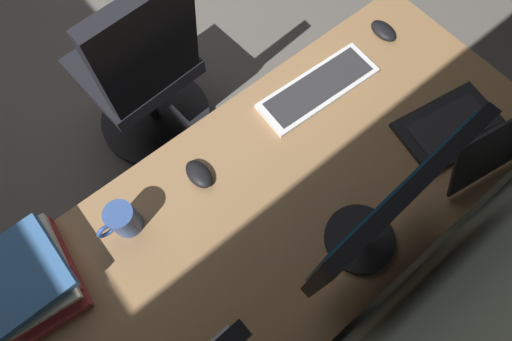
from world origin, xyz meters
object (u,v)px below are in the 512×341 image
(monitor_primary, at_px, (385,212))
(drawer_pedestal, at_px, (247,264))
(book_stack_near, at_px, (27,277))
(office_chair, at_px, (144,77))
(coffee_mug, at_px, (123,220))
(mouse_spare, at_px, (199,174))
(mouse_main, at_px, (383,31))
(keyboard_main, at_px, (318,88))
(laptop_leftmost, at_px, (468,135))

(monitor_primary, bearing_deg, drawer_pedestal, -37.81)
(book_stack_near, distance_m, office_chair, 0.93)
(coffee_mug, bearing_deg, mouse_spare, 178.08)
(monitor_primary, relative_size, mouse_spare, 4.56)
(monitor_primary, bearing_deg, mouse_main, -141.45)
(monitor_primary, height_order, mouse_main, monitor_primary)
(drawer_pedestal, distance_m, keyboard_main, 0.69)
(mouse_main, relative_size, coffee_mug, 0.85)
(office_chair, bearing_deg, keyboard_main, 120.42)
(keyboard_main, height_order, mouse_spare, mouse_spare)
(monitor_primary, relative_size, laptop_leftmost, 1.28)
(keyboard_main, height_order, office_chair, office_chair)
(mouse_main, xyz_separation_m, mouse_spare, (0.82, 0.03, 0.00))
(drawer_pedestal, bearing_deg, laptop_leftmost, 165.63)
(mouse_main, height_order, coffee_mug, coffee_mug)
(drawer_pedestal, distance_m, mouse_main, 0.97)
(monitor_primary, bearing_deg, book_stack_near, -32.06)
(keyboard_main, relative_size, mouse_spare, 4.10)
(drawer_pedestal, height_order, keyboard_main, keyboard_main)
(book_stack_near, xyz_separation_m, coffee_mug, (-0.28, 0.03, 0.00))
(keyboard_main, bearing_deg, coffee_mug, -0.61)
(drawer_pedestal, relative_size, mouse_main, 6.68)
(monitor_primary, distance_m, office_chair, 1.19)
(mouse_spare, xyz_separation_m, coffee_mug, (0.25, -0.01, 0.04))
(coffee_mug, bearing_deg, laptop_leftmost, 155.39)
(keyboard_main, xyz_separation_m, mouse_main, (-0.33, -0.03, 0.01))
(monitor_primary, distance_m, coffee_mug, 0.69)
(mouse_spare, bearing_deg, laptop_leftmost, 148.70)
(coffee_mug, bearing_deg, keyboard_main, 179.39)
(keyboard_main, relative_size, mouse_main, 4.10)
(keyboard_main, xyz_separation_m, coffee_mug, (0.73, -0.01, 0.04))
(keyboard_main, relative_size, coffee_mug, 3.50)
(mouse_spare, bearing_deg, office_chair, -101.23)
(monitor_primary, distance_m, book_stack_near, 0.92)
(monitor_primary, height_order, mouse_spare, monitor_primary)
(book_stack_near, bearing_deg, monitor_primary, 147.94)
(mouse_spare, height_order, office_chair, office_chair)
(keyboard_main, distance_m, office_chair, 0.77)
(monitor_primary, bearing_deg, keyboard_main, -119.70)
(laptop_leftmost, height_order, keyboard_main, laptop_leftmost)
(monitor_primary, distance_m, keyboard_main, 0.56)
(monitor_primary, xyz_separation_m, mouse_main, (-0.59, -0.47, -0.24))
(coffee_mug, height_order, office_chair, office_chair)
(mouse_main, relative_size, office_chair, 0.11)
(office_chair, bearing_deg, monitor_primary, 96.05)
(drawer_pedestal, distance_m, coffee_mug, 0.55)
(laptop_leftmost, height_order, coffee_mug, laptop_leftmost)
(laptop_leftmost, height_order, office_chair, office_chair)
(mouse_spare, xyz_separation_m, book_stack_near, (0.52, -0.04, 0.04))
(coffee_mug, bearing_deg, mouse_main, -178.99)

